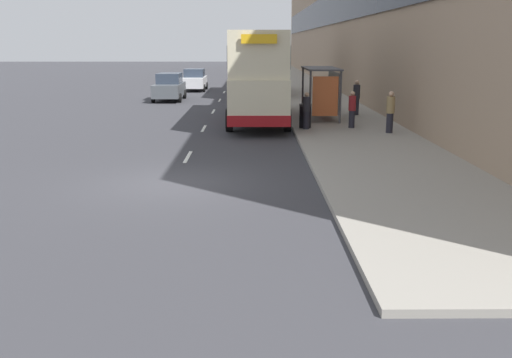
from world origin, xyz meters
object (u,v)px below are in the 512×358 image
Objects in this scene: car_3 at (194,80)px; pedestrian_2 at (390,112)px; car_0 at (255,74)px; pedestrian_3 at (356,97)px; double_decker_bus_ahead at (256,64)px; litter_bin at (305,116)px; bus_shelter at (325,83)px; pedestrian_1 at (306,110)px; double_decker_bus_near at (258,75)px; car_1 at (169,87)px; pedestrian_at_shelter at (352,109)px; car_2 at (258,67)px.

pedestrian_2 is (10.44, -23.80, 0.15)m from car_3.
pedestrian_3 is at bearing -79.65° from car_0.
litter_bin is (2.03, -18.40, -1.61)m from double_decker_bus_ahead.
bus_shelter is 29.78m from car_0.
pedestrian_3 is (3.09, 5.11, 0.10)m from pedestrian_1.
double_decker_bus_near is at bearing 123.00° from litter_bin.
car_1 is 2.65× the size of pedestrian_2.
litter_bin is at bearing 107.57° from car_3.
car_1 is at bearing 119.64° from litter_bin.
pedestrian_3 reaches higher than pedestrian_at_shelter.
double_decker_bus_near is at bearing 177.89° from bus_shelter.
car_1 is 14.42m from pedestrian_3.
pedestrian_2 is at bearing 126.22° from car_1.
car_3 is at bearing 113.69° from pedestrian_2.
double_decker_bus_ahead reaches higher than bus_shelter.
bus_shelter is at bearing 104.95° from pedestrian_at_shelter.
car_0 is at bearing 89.87° from double_decker_bus_near.
car_1 is 16.07m from litter_bin.
pedestrian_1 is (2.08, -3.59, -1.33)m from double_decker_bus_near.
bus_shelter reaches higher than car_0.
litter_bin is at bearing 156.05° from pedestrian_2.
pedestrian_2 reaches higher than pedestrian_1.
pedestrian_2 is at bearing -74.79° from double_decker_bus_ahead.
car_0 is at bearing -91.50° from car_2.
car_1 reaches higher than car_2.
bus_shelter is at bearing -83.77° from car_0.
pedestrian_3 is at bearing 41.07° from bus_shelter.
double_decker_bus_ahead is at bearing -143.21° from car_1.
pedestrian_at_shelter is at bearing 9.91° from pedestrian_1.
car_3 is 25.99m from pedestrian_2.
car_0 is 2.36× the size of pedestrian_2.
pedestrian_2 reaches higher than car_0.
pedestrian_1 is 1.52× the size of litter_bin.
pedestrian_at_shelter is 2.07m from litter_bin.
pedestrian_at_shelter is 1.53× the size of litter_bin.
double_decker_bus_ahead is 7.52m from car_1.
car_0 is at bearing 93.52° from litter_bin.
double_decker_bus_ahead is 20.66m from pedestrian_2.
pedestrian_2 is at bearing -18.12° from pedestrian_1.
car_1 is 2.83× the size of pedestrian_at_shelter.
litter_bin is (-0.01, 0.40, -0.29)m from pedestrian_1.
double_decker_bus_ahead is 9.66× the size of litter_bin.
car_1 is (-5.94, -18.69, 0.05)m from car_0.
pedestrian_2 is at bearing -87.34° from pedestrian_3.
double_decker_bus_ahead is 30.04m from car_2.
pedestrian_at_shelter reaches higher than litter_bin.
double_decker_bus_ahead reaches higher than pedestrian_2.
bus_shelter is at bearing -78.03° from double_decker_bus_ahead.
pedestrian_at_shelter is (4.06, -32.70, 0.12)m from car_0.
car_0 is 32.72m from litter_bin.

